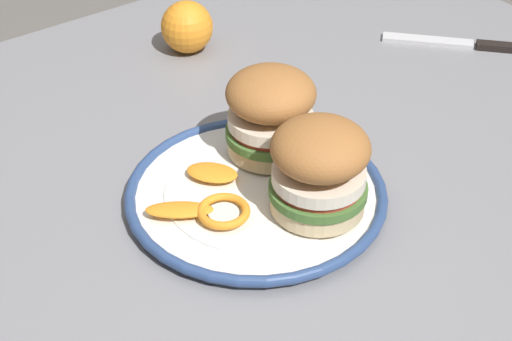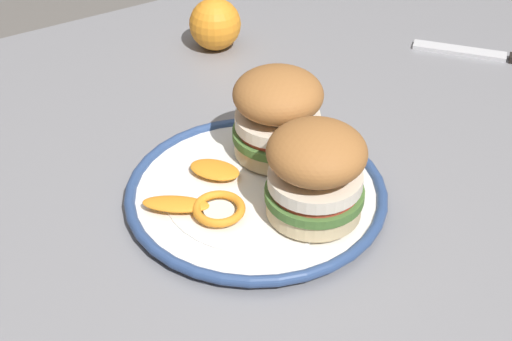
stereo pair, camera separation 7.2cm
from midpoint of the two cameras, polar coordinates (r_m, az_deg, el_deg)
dining_table at (r=0.93m, az=-2.49°, el=-5.36°), size 1.19×0.94×0.77m
dinner_plate at (r=0.81m, az=-2.54°, el=-1.82°), size 0.28×0.28×0.02m
sandwich_half_left at (r=0.83m, az=-1.21°, el=4.27°), size 0.12×0.12×0.10m
sandwich_half_right at (r=0.75m, az=1.85°, el=0.07°), size 0.13×0.13×0.10m
orange_peel_curled at (r=0.77m, az=-5.13°, el=-3.17°), size 0.06×0.06×0.01m
orange_peel_strip_long at (r=0.82m, az=-5.96°, el=-0.12°), size 0.06×0.07×0.01m
orange_peel_strip_short at (r=0.78m, az=-8.43°, el=-3.03°), size 0.07×0.06×0.01m
whole_orange at (r=1.09m, az=-7.13°, el=10.61°), size 0.07×0.07×0.07m
table_knife at (r=1.14m, az=14.10°, el=9.13°), size 0.16×0.18×0.01m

